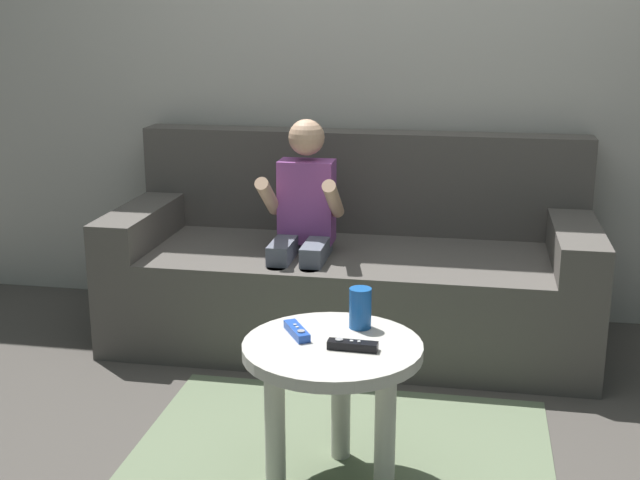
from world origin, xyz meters
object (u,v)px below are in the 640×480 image
Objects in this scene: coffee_table at (333,372)px; soda_can at (360,308)px; couch at (352,271)px; game_remote_blue_center at (297,331)px; person_seated_on_couch at (303,223)px; game_remote_black_near_edge at (352,345)px.

coffee_table is 4.21× the size of soda_can.
couch is 1.18m from coffee_table.
soda_can reaches higher than game_remote_blue_center.
game_remote_blue_center is at bearing -79.39° from person_seated_on_couch.
game_remote_blue_center is (0.18, -0.95, -0.08)m from person_seated_on_couch.
person_seated_on_couch is 0.93m from soda_can.
soda_can is (0.06, 0.13, 0.15)m from coffee_table.
person_seated_on_couch reaches higher than soda_can.
soda_can is (0.17, 0.09, 0.05)m from game_remote_blue_center.
couch is 1.24m from game_remote_black_near_edge.
couch reaches higher than game_remote_black_near_edge.
game_remote_blue_center is (-0.17, 0.08, 0.00)m from game_remote_black_near_edge.
coffee_table is (0.29, -0.99, -0.18)m from person_seated_on_couch.
coffee_table is at bearing -114.65° from soda_can.
person_seated_on_couch reaches higher than game_remote_blue_center.
game_remote_black_near_edge is (0.18, -1.21, 0.17)m from couch.
game_remote_black_near_edge is at bearing -71.12° from person_seated_on_couch.
person_seated_on_couch is 1.05m from coffee_table.
game_remote_black_near_edge is at bearing -23.97° from game_remote_blue_center.
person_seated_on_couch reaches higher than coffee_table.
soda_can is at bearing 28.44° from game_remote_blue_center.
couch is at bearing 45.80° from person_seated_on_couch.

